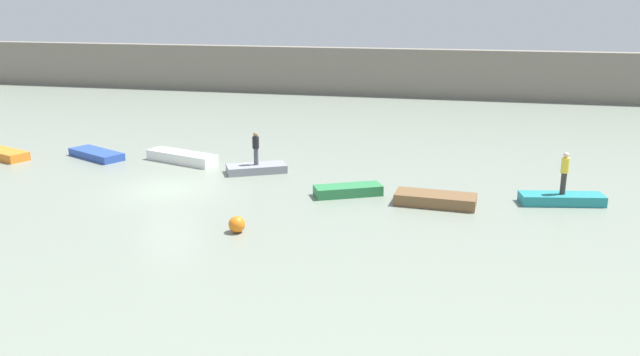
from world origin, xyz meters
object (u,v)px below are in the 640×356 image
object	(u,v)px
person_dark_shirt	(256,147)
person_yellow_shirt	(565,171)
rowboat_brown	(435,199)
rowboat_teal	(562,199)
rowboat_grey	(256,169)
mooring_buoy	(237,224)
rowboat_blue	(96,154)
rowboat_green	(348,190)
rowboat_white	(182,157)
rowboat_orange	(3,154)

from	to	relation	value
person_dark_shirt	person_yellow_shirt	distance (m)	13.88
rowboat_brown	rowboat_teal	bearing A→B (deg)	18.29
rowboat_grey	mooring_buoy	bearing A→B (deg)	-104.38
rowboat_blue	rowboat_teal	xyz separation A→B (m)	(22.88, -2.77, 0.02)
rowboat_grey	person_yellow_shirt	distance (m)	13.93
rowboat_grey	rowboat_green	xyz separation A→B (m)	(5.00, -2.67, 0.03)
rowboat_blue	rowboat_white	bearing A→B (deg)	27.88
rowboat_brown	person_yellow_shirt	bearing A→B (deg)	18.29
rowboat_orange	rowboat_brown	world-z (taller)	rowboat_brown
rowboat_blue	person_dark_shirt	xyz separation A→B (m)	(9.13, -0.89, 1.08)
rowboat_orange	person_dark_shirt	bearing A→B (deg)	22.37
rowboat_green	rowboat_brown	bearing A→B (deg)	-34.05
rowboat_orange	person_dark_shirt	distance (m)	13.94
person_yellow_shirt	rowboat_orange	bearing A→B (deg)	176.65
rowboat_blue	person_dark_shirt	distance (m)	9.24
rowboat_grey	rowboat_green	world-z (taller)	rowboat_green
rowboat_orange	rowboat_brown	size ratio (longest dim) A/B	1.00
rowboat_white	rowboat_teal	world-z (taller)	rowboat_white
rowboat_green	rowboat_white	bearing A→B (deg)	132.25
rowboat_teal	person_yellow_shirt	world-z (taller)	person_yellow_shirt
rowboat_grey	person_dark_shirt	world-z (taller)	person_dark_shirt
rowboat_grey	rowboat_teal	world-z (taller)	rowboat_teal
rowboat_grey	mooring_buoy	world-z (taller)	mooring_buoy
rowboat_green	rowboat_orange	bearing A→B (deg)	146.60
rowboat_green	rowboat_teal	world-z (taller)	rowboat_green
rowboat_orange	rowboat_blue	bearing A→B (deg)	34.84
rowboat_teal	rowboat_orange	bearing A→B (deg)	165.93
rowboat_brown	person_yellow_shirt	size ratio (longest dim) A/B	1.84
person_dark_shirt	rowboat_brown	bearing A→B (deg)	-20.09
rowboat_teal	person_dark_shirt	distance (m)	13.92
rowboat_blue	rowboat_green	bearing A→B (deg)	12.01
rowboat_blue	rowboat_grey	distance (m)	9.18
rowboat_orange	rowboat_white	world-z (taller)	rowboat_white
rowboat_blue	rowboat_white	size ratio (longest dim) A/B	0.85
mooring_buoy	rowboat_teal	bearing A→B (deg)	27.36
rowboat_orange	rowboat_white	size ratio (longest dim) A/B	0.82
rowboat_orange	rowboat_grey	bearing A→B (deg)	22.37
rowboat_white	rowboat_brown	bearing A→B (deg)	-0.10
rowboat_white	rowboat_teal	distance (m)	18.33
rowboat_orange	rowboat_green	xyz separation A→B (m)	(18.90, -2.41, -0.01)
rowboat_teal	person_yellow_shirt	xyz separation A→B (m)	(0.00, 0.00, 1.19)
rowboat_white	rowboat_green	size ratio (longest dim) A/B	1.38
rowboat_grey	person_yellow_shirt	bearing A→B (deg)	-35.69
rowboat_teal	rowboat_grey	bearing A→B (deg)	161.49
rowboat_blue	rowboat_teal	size ratio (longest dim) A/B	1.01
person_dark_shirt	rowboat_blue	bearing A→B (deg)	174.46
mooring_buoy	rowboat_orange	bearing A→B (deg)	153.94
rowboat_green	person_yellow_shirt	xyz separation A→B (m)	(8.75, 0.79, 1.19)
rowboat_green	rowboat_grey	bearing A→B (deg)	125.75
rowboat_orange	person_dark_shirt	size ratio (longest dim) A/B	2.03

